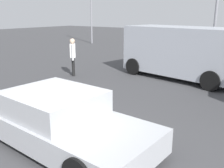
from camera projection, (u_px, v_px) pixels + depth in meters
ground_plane at (64, 143)px, 5.65m from camera, size 80.00×80.00×0.00m
sedan_foreground at (57, 119)px, 5.57m from camera, size 4.61×2.12×1.17m
van_white at (181, 51)px, 11.12m from camera, size 5.18×2.86×2.21m
pedestrian at (73, 54)px, 11.54m from camera, size 0.45×0.46×1.69m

